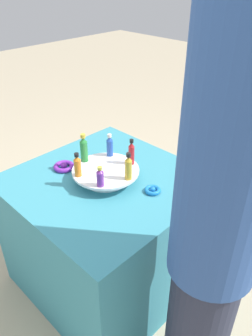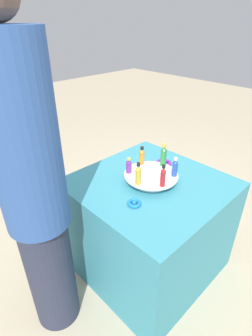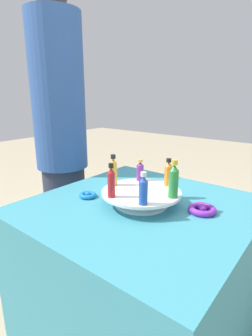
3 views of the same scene
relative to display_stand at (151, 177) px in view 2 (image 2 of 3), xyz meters
name	(u,v)px [view 2 (image 2 of 3)]	position (x,y,z in m)	size (l,w,h in m)	color
ground_plane	(146,262)	(0.00, 0.00, -0.76)	(12.00, 12.00, 0.00)	tan
party_table	(148,226)	(0.00, 0.00, -0.40)	(0.87, 0.87, 0.72)	teal
display_stand	(151,177)	(0.00, 0.00, 0.00)	(0.33, 0.33, 0.06)	white
bottle_red	(163,176)	(-0.13, 0.05, 0.08)	(0.03, 0.03, 0.13)	#B21E23
bottle_blue	(175,168)	(-0.11, -0.08, 0.08)	(0.03, 0.03, 0.12)	#234CAD
bottle_green	(164,156)	(0.02, -0.14, 0.09)	(0.04, 0.04, 0.15)	#288438
bottle_orange	(142,156)	(0.13, -0.05, 0.08)	(0.03, 0.03, 0.12)	orange
bottle_purple	(129,166)	(0.11, 0.08, 0.07)	(0.03, 0.03, 0.10)	#702D93
bottle_gold	(138,174)	(-0.02, 0.14, 0.09)	(0.03, 0.03, 0.14)	gold
ribbon_bow_purple	(164,163)	(0.08, -0.23, -0.03)	(0.11, 0.11, 0.03)	purple
ribbon_bow_blue	(134,203)	(-0.08, 0.23, -0.03)	(0.08, 0.08, 0.03)	blue
person_figure	(35,196)	(0.13, 0.67, 0.13)	(0.30, 0.30, 1.76)	#282D42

